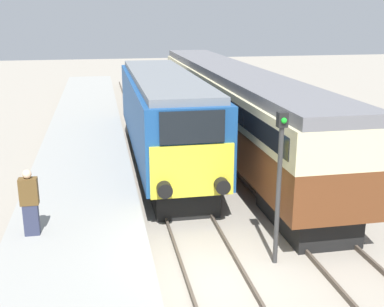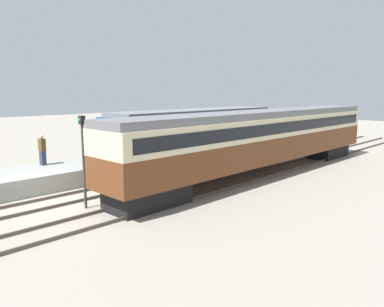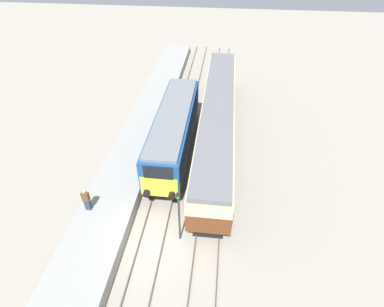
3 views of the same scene
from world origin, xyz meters
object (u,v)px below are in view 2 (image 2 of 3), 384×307
(locomotive, at_px, (197,138))
(person_on_platform, at_px, (42,150))
(signal_post, at_px, (83,154))
(passenger_carriage, at_px, (263,136))

(locomotive, height_order, person_on_platform, locomotive)
(locomotive, relative_size, signal_post, 3.23)
(person_on_platform, xyz_separation_m, signal_post, (6.04, -0.91, 0.59))
(locomotive, bearing_deg, signal_post, -78.90)
(locomotive, bearing_deg, passenger_carriage, 32.02)
(person_on_platform, relative_size, signal_post, 0.43)
(passenger_carriage, height_order, person_on_platform, passenger_carriage)
(person_on_platform, bearing_deg, signal_post, -8.55)
(person_on_platform, bearing_deg, passenger_carriage, 51.92)
(passenger_carriage, xyz_separation_m, person_on_platform, (-7.74, -9.88, -0.60))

